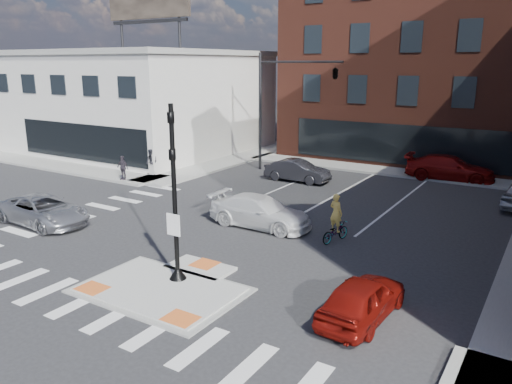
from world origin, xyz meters
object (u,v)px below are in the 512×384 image
Objects in this scene: bg_car_red at (450,168)px; pedestrian_b at (123,168)px; red_sedan at (362,298)px; white_pickup at (260,212)px; bg_car_dark at (297,171)px; pedestrian_a at (152,162)px; silver_suv at (43,210)px; cyclist at (335,226)px.

bg_car_red is 3.57× the size of pedestrian_b.
red_sedan is 9.09m from white_pickup.
pedestrian_b reaches higher than bg_car_dark.
white_pickup is at bearing -19.06° from pedestrian_a.
bg_car_red is (-1.65, 20.20, 0.14)m from red_sedan.
bg_car_red reaches higher than red_sedan.
pedestrian_b is (-0.60, -2.00, -0.09)m from pedestrian_a.
pedestrian_a is (-11.43, 4.96, 0.30)m from white_pickup.
bg_car_red is at bearing 32.68° from pedestrian_b.
bg_car_dark is 11.08m from pedestrian_b.
silver_suv is at bearing 0.80° from red_sedan.
silver_suv is at bearing 36.28° from cyclist.
bg_car_dark is at bearing 32.39° from pedestrian_b.
cyclist is (3.74, -0.04, -0.01)m from white_pickup.
pedestrian_a is (-16.83, -9.50, 0.22)m from bg_car_red.
pedestrian_b is at bearing 122.24° from bg_car_dark.
bg_car_dark is at bearing -21.12° from silver_suv.
pedestrian_a is at bearing 65.87° from white_pickup.
bg_car_red is 19.33m from pedestrian_a.
pedestrian_a is at bearing -26.99° from red_sedan.
pedestrian_a reaches higher than pedestrian_b.
pedestrian_b reaches higher than silver_suv.
silver_suv is at bearing 156.09° from bg_car_dark.
bg_car_red is 3.18× the size of pedestrian_a.
cyclist reaches higher than pedestrian_b.
bg_car_red is 14.59m from cyclist.
pedestrian_b is at bearing 119.20° from bg_car_red.
red_sedan is 20.97m from pedestrian_b.
white_pickup reaches higher than red_sedan.
bg_car_dark is (6.00, 14.13, 0.01)m from silver_suv.
pedestrian_a reaches higher than bg_car_red.
bg_car_dark is 9.80m from bg_car_red.
white_pickup is at bearing -14.57° from pedestrian_b.
cyclist is (6.50, -9.05, 0.02)m from bg_car_dark.
cyclist is at bearing 169.28° from bg_car_red.
white_pickup is 2.34× the size of cyclist.
white_pickup is at bearing 155.31° from bg_car_red.
cyclist is at bearing -145.22° from bg_car_dark.
silver_suv is 10.43m from pedestrian_a.
white_pickup is at bearing -163.91° from bg_car_dark.
pedestrian_a reaches higher than silver_suv.
bg_car_dark is at bearing -53.32° from red_sedan.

